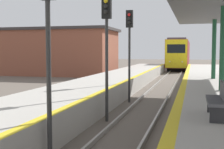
{
  "coord_description": "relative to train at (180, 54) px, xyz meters",
  "views": [
    {
      "loc": [
        2.09,
        -1.37,
        2.76
      ],
      "look_at": [
        -2.58,
        16.58,
        1.35
      ],
      "focal_mm": 50.0,
      "sensor_mm": 36.0,
      "label": 1
    }
  ],
  "objects": [
    {
      "name": "train",
      "position": [
        0.0,
        0.0,
        0.0
      ],
      "size": [
        2.82,
        21.02,
        4.45
      ],
      "color": "black",
      "rests_on": "ground"
    },
    {
      "name": "signal_near",
      "position": [
        -1.32,
        -43.57,
        1.13
      ],
      "size": [
        0.36,
        0.31,
        4.89
      ],
      "color": "#2D2D2D",
      "rests_on": "ground"
    },
    {
      "name": "signal_mid",
      "position": [
        -1.14,
        -38.92,
        1.13
      ],
      "size": [
        0.36,
        0.31,
        4.89
      ],
      "color": "#2D2D2D",
      "rests_on": "ground"
    },
    {
      "name": "signal_far",
      "position": [
        -1.19,
        -34.27,
        1.13
      ],
      "size": [
        0.36,
        0.31,
        4.89
      ],
      "color": "#2D2D2D",
      "rests_on": "ground"
    },
    {
      "name": "bench",
      "position": [
        2.75,
        -42.1,
        -0.75
      ],
      "size": [
        0.44,
        1.66,
        0.92
      ],
      "color": "#4C4C51",
      "rests_on": "platform_right"
    },
    {
      "name": "station_building",
      "position": [
        -13.12,
        -17.09,
        0.39
      ],
      "size": [
        13.46,
        7.25,
        5.29
      ],
      "color": "brown",
      "rests_on": "ground"
    }
  ]
}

